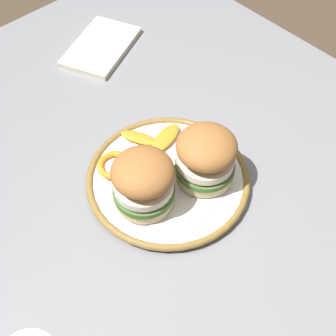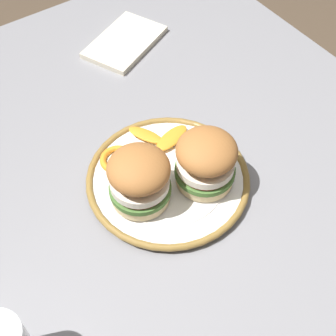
{
  "view_description": "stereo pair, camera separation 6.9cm",
  "coord_description": "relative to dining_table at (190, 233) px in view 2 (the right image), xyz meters",
  "views": [
    {
      "loc": [
        0.3,
        -0.34,
        1.41
      ],
      "look_at": [
        -0.06,
        -0.01,
        0.77
      ],
      "focal_mm": 52.12,
      "sensor_mm": 36.0,
      "label": 1
    },
    {
      "loc": [
        0.35,
        -0.29,
        1.41
      ],
      "look_at": [
        -0.06,
        -0.01,
        0.77
      ],
      "focal_mm": 52.12,
      "sensor_mm": 36.0,
      "label": 2
    }
  ],
  "objects": [
    {
      "name": "dining_table",
      "position": [
        0.0,
        0.0,
        0.0
      ],
      "size": [
        1.29,
        0.96,
        0.73
      ],
      "color": "gray",
      "rests_on": "ground"
    },
    {
      "name": "dinner_plate",
      "position": [
        -0.06,
        -0.01,
        0.1
      ],
      "size": [
        0.28,
        0.28,
        0.02
      ],
      "color": "white",
      "rests_on": "dining_table"
    },
    {
      "name": "sandwich_half_left",
      "position": [
        -0.02,
        0.04,
        0.16
      ],
      "size": [
        0.12,
        0.12,
        0.1
      ],
      "color": "beige",
      "rests_on": "dinner_plate"
    },
    {
      "name": "sandwich_half_right",
      "position": [
        -0.05,
        -0.07,
        0.16
      ],
      "size": [
        0.1,
        0.1,
        0.1
      ],
      "color": "beige",
      "rests_on": "dinner_plate"
    },
    {
      "name": "orange_peel_curled",
      "position": [
        -0.14,
        -0.06,
        0.12
      ],
      "size": [
        0.09,
        0.09,
        0.01
      ],
      "color": "orange",
      "rests_on": "dinner_plate"
    },
    {
      "name": "orange_peel_strip_long",
      "position": [
        -0.13,
        0.05,
        0.12
      ],
      "size": [
        0.05,
        0.08,
        0.01
      ],
      "color": "orange",
      "rests_on": "dinner_plate"
    },
    {
      "name": "orange_peel_strip_short",
      "position": [
        -0.16,
        0.01,
        0.12
      ],
      "size": [
        0.07,
        0.05,
        0.01
      ],
      "color": "orange",
      "rests_on": "dinner_plate"
    },
    {
      "name": "folded_napkin",
      "position": [
        -0.43,
        0.13,
        0.1
      ],
      "size": [
        0.18,
        0.21,
        0.01
      ],
      "primitive_type": "cube",
      "rotation": [
        0.0,
        0.0,
        1.99
      ],
      "color": "beige",
      "rests_on": "dining_table"
    }
  ]
}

